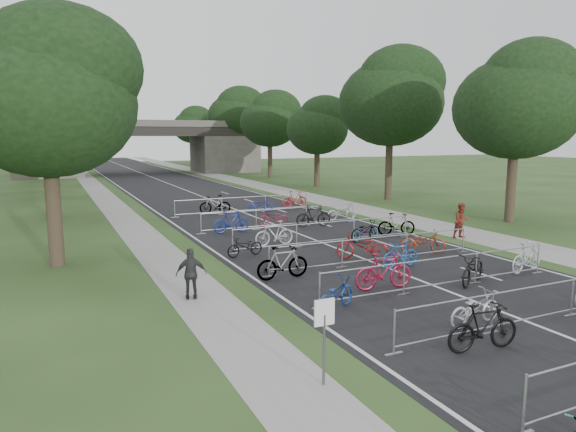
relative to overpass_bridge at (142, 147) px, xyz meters
name	(u,v)px	position (x,y,z in m)	size (l,w,h in m)	color
road	(167,183)	(0.00, -15.00, -3.53)	(11.00, 140.00, 0.01)	black
sidewalk_right	(237,180)	(8.00, -15.00, -3.53)	(3.00, 140.00, 0.01)	gray
sidewalk_left	(93,186)	(-7.50, -15.00, -3.53)	(2.00, 140.00, 0.01)	gray
lane_markings	(167,183)	(0.00, -15.00, -3.53)	(0.12, 140.00, 0.00)	silver
overpass_bridge	(142,147)	(0.00, 0.00, 0.00)	(31.00, 8.00, 7.05)	#494742
park_sign	(324,326)	(-6.80, -62.00, -2.27)	(0.45, 0.06, 1.83)	#4C4C51
tree_left_0	(49,97)	(-11.39, -49.07, 2.96)	(6.72, 6.72, 10.25)	#33261C
tree_right_0	(519,103)	(13.11, -49.07, 3.39)	(7.17, 7.17, 10.93)	#33261C
tree_left_1	(46,96)	(-11.39, -37.07, 3.77)	(7.56, 7.56, 11.53)	#33261C
tree_right_1	(392,99)	(13.11, -37.07, 4.37)	(8.18, 8.18, 12.47)	#33261C
tree_left_2	(45,96)	(-11.39, -25.07, 4.58)	(8.40, 8.40, 12.81)	#33261C
tree_right_2	(319,127)	(13.11, -25.07, 2.41)	(6.16, 6.16, 9.39)	#33261C
tree_left_3	(46,121)	(-11.39, -13.07, 2.96)	(6.72, 6.72, 10.25)	#33261C
tree_right_3	(271,120)	(13.11, -13.07, 3.39)	(7.17, 7.17, 10.93)	#33261C
tree_left_4	(45,117)	(-11.39, -1.07, 3.77)	(7.56, 7.56, 11.53)	#33261C
tree_right_4	(237,115)	(13.11, -1.07, 4.37)	(8.18, 8.18, 12.47)	#33261C
tree_left_5	(45,114)	(-11.39, 10.93, 4.58)	(8.40, 8.40, 12.81)	#33261C
tree_right_5	(212,130)	(13.11, 10.93, 2.41)	(6.16, 6.16, 9.39)	#33261C
tree_left_6	(46,127)	(-11.39, 22.93, 2.96)	(6.72, 6.72, 10.25)	#33261C
tree_right_6	(193,125)	(13.11, 22.93, 3.39)	(7.17, 7.17, 10.93)	#33261C
barrier_row_1	(534,305)	(0.00, -61.40, -2.99)	(9.70, 0.08, 1.10)	#9A9DA2
barrier_row_2	(441,273)	(0.00, -57.80, -2.99)	(9.70, 0.08, 1.10)	#9A9DA2
barrier_row_3	(375,250)	(0.00, -54.00, -2.99)	(9.70, 0.08, 1.10)	#9A9DA2
barrier_row_4	(326,233)	(0.00, -50.00, -2.99)	(9.70, 0.08, 1.10)	#9A9DA2
barrier_row_5	(282,218)	(0.00, -45.00, -2.99)	(9.70, 0.08, 1.10)	#9A9DA2
barrier_row_6	(244,205)	(0.00, -39.00, -2.99)	(9.70, 0.08, 1.10)	#9A9DA2
bike_4	(483,328)	(-2.59, -62.13, -2.95)	(0.55, 1.94, 1.16)	black
bike_5	(475,308)	(-1.52, -60.80, -3.06)	(0.63, 1.81, 0.95)	silver
bike_8	(336,295)	(-4.30, -58.21, -3.05)	(0.64, 1.85, 0.97)	navy
bike_9	(384,271)	(-1.80, -57.08, -2.91)	(0.59, 2.08, 1.25)	maroon
bike_10	(473,269)	(1.37, -57.85, -2.99)	(0.72, 2.05, 1.08)	black
bike_11	(527,257)	(4.30, -57.56, -2.96)	(0.54, 1.92, 1.16)	#B9BBC1
bike_12	(283,263)	(-4.30, -54.52, -2.94)	(0.56, 1.97, 1.18)	#9A9DA2
bike_13	(362,247)	(-0.13, -53.28, -2.98)	(0.74, 2.11, 1.11)	maroon
bike_14	(400,255)	(0.48, -54.99, -3.02)	(0.49, 1.72, 1.03)	#1B4C97
bike_15	(423,242)	(2.92, -53.38, -3.03)	(0.67, 1.94, 1.02)	maroon
bike_16	(245,246)	(-4.30, -50.71, -3.10)	(0.58, 1.67, 0.88)	black
bike_17	(274,234)	(-2.33, -49.27, -2.96)	(0.54, 1.93, 1.16)	#A09EA6
bike_18	(365,231)	(2.09, -50.12, -3.03)	(0.66, 1.90, 1.00)	#9A9DA2
bike_19	(396,224)	(4.30, -49.66, -2.95)	(0.55, 1.93, 1.16)	#9A9DA2
bike_20	(231,222)	(-3.09, -45.39, -2.95)	(0.55, 1.95, 1.17)	navy
bike_21	(274,218)	(-0.13, -44.19, -3.09)	(0.59, 1.70, 0.89)	maroon
bike_22	(313,216)	(1.66, -45.61, -2.93)	(0.57, 2.02, 1.22)	black
bike_23	(341,212)	(4.30, -44.26, -3.05)	(0.64, 1.84, 0.96)	#9A9AA1
bike_25	(215,205)	(-1.87, -38.63, -2.93)	(0.57, 2.02, 1.21)	#9A9DA2
bike_26	(259,205)	(1.07, -39.03, -3.05)	(0.64, 1.85, 0.97)	navy
bike_27	(295,200)	(4.03, -38.34, -2.93)	(0.56, 2.00, 1.20)	maroon
pedestrian_b	(462,221)	(6.82, -51.56, -2.66)	(0.85, 0.66, 1.74)	maroon
pedestrian_c	(191,274)	(-7.80, -55.37, -2.73)	(0.94, 0.39, 1.61)	#2B2B2E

